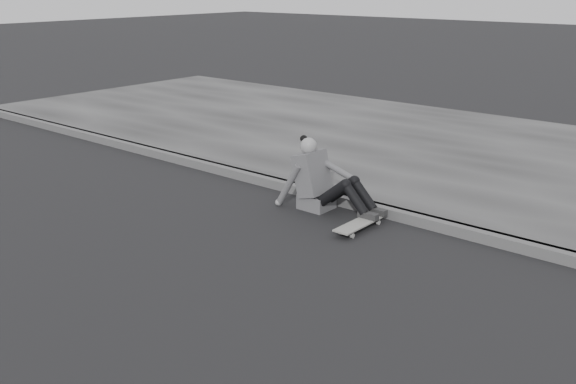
% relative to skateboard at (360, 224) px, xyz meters
% --- Properties ---
extents(skateboard, '(0.20, 0.78, 0.09)m').
position_rel_skateboard_xyz_m(skateboard, '(0.00, 0.00, 0.00)').
color(skateboard, '#9A9A95').
rests_on(skateboard, ground).
extents(seated_woman, '(1.38, 0.46, 0.88)m').
position_rel_skateboard_xyz_m(seated_woman, '(-0.73, 0.25, 0.29)').
color(seated_woman, '#515154').
rests_on(seated_woman, ground).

